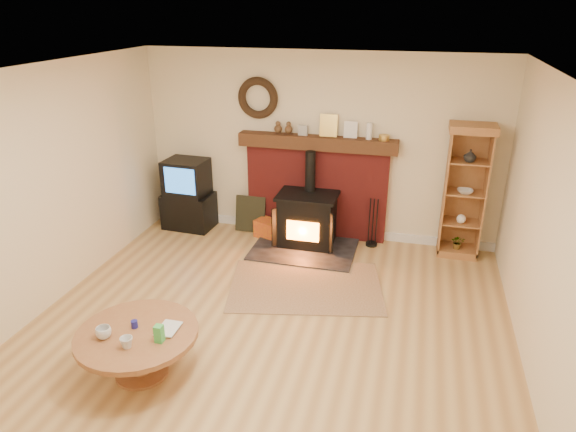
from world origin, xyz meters
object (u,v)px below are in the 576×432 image
(curio_cabinet, at_px, (464,191))
(coffee_table, at_px, (137,340))
(wood_stove, at_px, (307,221))
(tv_unit, at_px, (188,196))

(curio_cabinet, height_order, coffee_table, curio_cabinet)
(wood_stove, xyz_separation_m, tv_unit, (-1.86, 0.19, 0.13))
(tv_unit, relative_size, curio_cabinet, 0.59)
(coffee_table, bearing_deg, wood_stove, 73.91)
(tv_unit, distance_m, coffee_table, 3.37)
(wood_stove, height_order, tv_unit, wood_stove)
(wood_stove, bearing_deg, coffee_table, -106.09)
(coffee_table, bearing_deg, tv_unit, 107.03)
(wood_stove, relative_size, curio_cabinet, 0.79)
(tv_unit, bearing_deg, coffee_table, -72.97)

